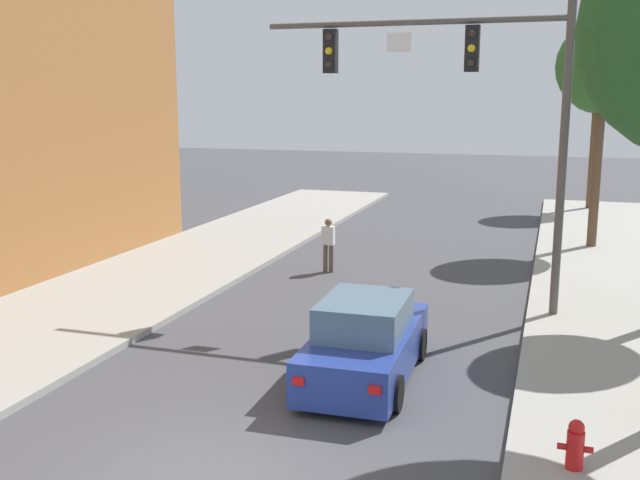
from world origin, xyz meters
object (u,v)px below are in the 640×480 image
street_tree_third (604,68)px  car_lead_blue (366,342)px  fire_hydrant (575,444)px  pedestrian_crossing_road (328,243)px  street_tree_farthest (598,81)px  traffic_signal_mast (474,91)px

street_tree_third → car_lead_blue: bearing=-108.1°
fire_hydrant → street_tree_third: bearing=87.1°
pedestrian_crossing_road → street_tree_third: bearing=37.3°
pedestrian_crossing_road → fire_hydrant: pedestrian_crossing_road is taller
street_tree_third → street_tree_farthest: street_tree_third is taller
car_lead_blue → fire_hydrant: 4.56m
fire_hydrant → street_tree_third: size_ratio=0.09×
street_tree_third → fire_hydrant: bearing=-92.9°
car_lead_blue → pedestrian_crossing_road: bearing=111.8°
traffic_signal_mast → street_tree_farthest: 18.59m
car_lead_blue → street_tree_third: bearing=71.9°
traffic_signal_mast → street_tree_third: 9.48m
fire_hydrant → street_tree_third: (0.84, 16.56, 5.66)m
pedestrian_crossing_road → street_tree_farthest: size_ratio=0.22×
traffic_signal_mast → street_tree_farthest: size_ratio=1.03×
car_lead_blue → fire_hydrant: bearing=-36.1°
traffic_signal_mast → street_tree_farthest: traffic_signal_mast is taller
car_lead_blue → pedestrian_crossing_road: pedestrian_crossing_road is taller
car_lead_blue → traffic_signal_mast: bearing=75.8°
fire_hydrant → street_tree_farthest: bearing=87.6°
street_tree_farthest → street_tree_third: bearing=-91.6°
pedestrian_crossing_road → fire_hydrant: bearing=-57.2°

